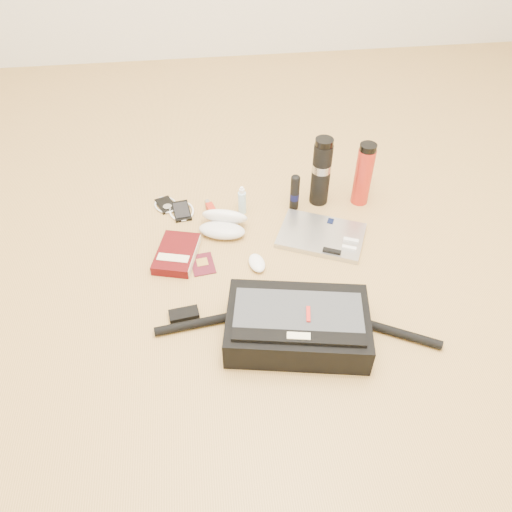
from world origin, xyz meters
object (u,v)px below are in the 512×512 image
Objects in this scene: laptop at (322,236)px; thermos_red at (363,174)px; book at (177,254)px; messenger_bag at (297,325)px; thermos_black at (321,171)px.

laptop is 1.40× the size of thermos_red.
thermos_red reaches higher than book.
book is at bearing 142.52° from messenger_bag.
thermos_red is (0.78, 0.25, 0.12)m from book.
messenger_bag is at bearing -120.92° from thermos_red.
book is 0.88× the size of thermos_red.
thermos_red reaches higher than messenger_bag.
thermos_black reaches higher than book.
book is at bearing -155.63° from thermos_black.
laptop is at bearing 19.43° from book.
laptop is 1.60× the size of book.
book is at bearing -151.41° from laptop.
book is (-0.38, 0.42, -0.04)m from messenger_bag.
laptop is 1.29× the size of thermos_black.
laptop is 0.28m from thermos_black.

